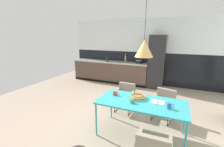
{
  "coord_description": "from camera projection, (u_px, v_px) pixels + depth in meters",
  "views": [
    {
      "loc": [
        1.21,
        -3.14,
        2.04
      ],
      "look_at": [
        -0.53,
        0.88,
        0.92
      ],
      "focal_mm": 24.27,
      "sensor_mm": 36.0,
      "label": 1
    }
  ],
  "objects": [
    {
      "name": "bottle_oil_tall",
      "position": [
        125.0,
        59.0,
        6.57
      ],
      "size": [
        0.07,
        0.07,
        0.33
      ],
      "color": "tan",
      "rests_on": "kitchen_counter"
    },
    {
      "name": "mug_tall_blue",
      "position": [
        132.0,
        101.0,
        2.94
      ],
      "size": [
        0.12,
        0.07,
        0.08
      ],
      "color": "#5B8456",
      "rests_on": "dining_table"
    },
    {
      "name": "fruit_bowl",
      "position": [
        138.0,
        97.0,
        3.16
      ],
      "size": [
        0.32,
        0.32,
        0.07
      ],
      "color": "#B2662D",
      "rests_on": "dining_table"
    },
    {
      "name": "back_wall_panel_upper",
      "position": [
        147.0,
        36.0,
        6.13
      ],
      "size": [
        6.63,
        0.12,
        1.35
      ],
      "primitive_type": "cube",
      "color": "silver",
      "rests_on": "back_wall_splashback_dark"
    },
    {
      "name": "mug_glass_clear",
      "position": [
        115.0,
        93.0,
        3.33
      ],
      "size": [
        0.13,
        0.09,
        0.09
      ],
      "color": "#B23D33",
      "rests_on": "dining_table"
    },
    {
      "name": "cooking_pot",
      "position": [
        139.0,
        62.0,
        6.22
      ],
      "size": [
        0.26,
        0.26,
        0.15
      ],
      "color": "black",
      "rests_on": "kitchen_counter"
    },
    {
      "name": "refrigerator_column",
      "position": [
        157.0,
        62.0,
        5.87
      ],
      "size": [
        0.6,
        0.6,
        2.05
      ],
      "primitive_type": "cube",
      "color": "#232326",
      "rests_on": "ground"
    },
    {
      "name": "open_book",
      "position": [
        158.0,
        102.0,
        2.98
      ],
      "size": [
        0.26,
        0.21,
        0.02
      ],
      "color": "white",
      "rests_on": "dining_table"
    },
    {
      "name": "kitchen_counter",
      "position": [
        110.0,
        71.0,
        6.77
      ],
      "size": [
        3.37,
        0.63,
        0.91
      ],
      "color": "#4E3D33",
      "rests_on": "ground"
    },
    {
      "name": "back_wall_splashback_dark",
      "position": [
        145.0,
        68.0,
        6.46
      ],
      "size": [
        6.63,
        0.12,
        1.35
      ],
      "primitive_type": "cube",
      "color": "black",
      "rests_on": "ground"
    },
    {
      "name": "pendant_lamp_over_table_near",
      "position": [
        144.0,
        48.0,
        2.76
      ],
      "size": [
        0.34,
        0.34,
        1.0
      ],
      "color": "black"
    },
    {
      "name": "armchair_head_of_table",
      "position": [
        125.0,
        93.0,
        4.13
      ],
      "size": [
        0.51,
        0.49,
        0.76
      ],
      "rotation": [
        0.0,
        0.0,
        3.09
      ],
      "color": "gray",
      "rests_on": "ground"
    },
    {
      "name": "armchair_far_side",
      "position": [
        164.0,
        101.0,
        3.69
      ],
      "size": [
        0.58,
        0.57,
        0.75
      ],
      "rotation": [
        0.0,
        0.0,
        2.89
      ],
      "color": "gray",
      "rests_on": "ground"
    },
    {
      "name": "mug_wide_latte",
      "position": [
        169.0,
        106.0,
        2.71
      ],
      "size": [
        0.12,
        0.07,
        0.11
      ],
      "color": "#335B93",
      "rests_on": "dining_table"
    },
    {
      "name": "bottle_vinegar_dark",
      "position": [
        107.0,
        60.0,
        6.52
      ],
      "size": [
        0.07,
        0.07,
        0.25
      ],
      "color": "#0F3319",
      "rests_on": "kitchen_counter"
    },
    {
      "name": "ground_plane",
      "position": [
        118.0,
        120.0,
        3.76
      ],
      "size": [
        8.62,
        8.62,
        0.0
      ],
      "primitive_type": "plane",
      "color": "tan"
    },
    {
      "name": "armchair_by_stool",
      "position": [
        153.0,
        147.0,
        2.15
      ],
      "size": [
        0.5,
        0.48,
        0.75
      ],
      "rotation": [
        0.0,
        0.0,
        0.03
      ],
      "color": "gray",
      "rests_on": "ground"
    },
    {
      "name": "dining_table",
      "position": [
        141.0,
        104.0,
        3.03
      ],
      "size": [
        1.73,
        0.85,
        0.75
      ],
      "color": "teal",
      "rests_on": "ground"
    }
  ]
}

